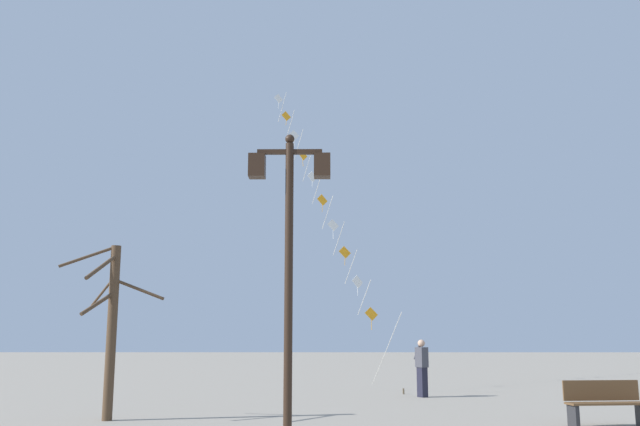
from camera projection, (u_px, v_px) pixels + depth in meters
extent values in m
plane|color=gray|center=(369.00, 395.00, 21.38)|extent=(160.00, 160.00, 0.00)
cylinder|color=black|center=(289.00, 290.00, 11.32)|extent=(0.14, 0.14, 5.01)
sphere|color=black|center=(290.00, 139.00, 11.80)|extent=(0.16, 0.16, 0.16)
cube|color=black|center=(290.00, 152.00, 11.75)|extent=(1.11, 0.08, 0.08)
cube|color=black|center=(257.00, 166.00, 11.71)|extent=(0.28, 0.28, 0.40)
cube|color=beige|center=(257.00, 166.00, 11.71)|extent=(0.19, 0.19, 0.30)
cube|color=black|center=(322.00, 166.00, 11.70)|extent=(0.28, 0.28, 0.40)
cube|color=beige|center=(322.00, 166.00, 11.70)|extent=(0.19, 0.19, 0.30)
cylinder|color=brown|center=(403.00, 391.00, 21.83)|extent=(0.06, 0.06, 0.18)
cylinder|color=silver|center=(387.00, 349.00, 22.93)|extent=(0.90, 1.77, 2.43)
cylinder|color=silver|center=(364.00, 297.00, 24.55)|extent=(0.46, 0.89, 1.21)
cylinder|color=silver|center=(351.00, 267.00, 25.62)|extent=(0.46, 0.89, 1.21)
cylinder|color=silver|center=(339.00, 238.00, 26.69)|extent=(0.46, 0.89, 1.21)
cylinder|color=silver|center=(328.00, 212.00, 27.76)|extent=(0.46, 0.89, 1.21)
cylinder|color=silver|center=(317.00, 188.00, 28.84)|extent=(0.46, 0.89, 1.21)
cylinder|color=silver|center=(308.00, 166.00, 29.91)|extent=(0.46, 0.89, 1.21)
cylinder|color=silver|center=(299.00, 145.00, 30.98)|extent=(0.46, 0.89, 1.21)
cylinder|color=silver|center=(290.00, 125.00, 32.05)|extent=(0.46, 0.89, 1.21)
cylinder|color=silver|center=(282.00, 107.00, 33.13)|extent=(0.46, 0.89, 1.21)
cube|color=orange|center=(371.00, 314.00, 24.01)|extent=(0.47, 0.12, 0.48)
cylinder|color=orange|center=(371.00, 325.00, 23.94)|extent=(0.02, 0.02, 0.37)
cube|color=white|center=(358.00, 282.00, 25.08)|extent=(0.41, 0.26, 0.48)
cylinder|color=white|center=(358.00, 292.00, 25.02)|extent=(0.04, 0.05, 0.33)
cube|color=orange|center=(345.00, 252.00, 26.16)|extent=(0.47, 0.13, 0.48)
cylinder|color=orange|center=(345.00, 261.00, 26.09)|extent=(0.03, 0.06, 0.30)
cube|color=white|center=(333.00, 225.00, 27.23)|extent=(0.46, 0.15, 0.48)
cylinder|color=white|center=(333.00, 234.00, 27.16)|extent=(0.03, 0.05, 0.36)
cube|color=orange|center=(322.00, 200.00, 28.30)|extent=(0.43, 0.22, 0.48)
cylinder|color=orange|center=(322.00, 208.00, 28.24)|extent=(0.04, 0.06, 0.32)
cube|color=white|center=(312.00, 177.00, 29.37)|extent=(0.40, 0.29, 0.48)
cylinder|color=white|center=(312.00, 184.00, 29.32)|extent=(0.03, 0.03, 0.25)
cube|color=orange|center=(303.00, 155.00, 30.45)|extent=(0.38, 0.31, 0.48)
cylinder|color=orange|center=(303.00, 163.00, 30.38)|extent=(0.05, 0.06, 0.33)
cube|color=white|center=(294.00, 135.00, 31.52)|extent=(0.46, 0.15, 0.48)
cylinder|color=white|center=(294.00, 142.00, 31.45)|extent=(0.03, 0.05, 0.33)
cube|color=orange|center=(286.00, 116.00, 32.59)|extent=(0.44, 0.20, 0.48)
cylinder|color=orange|center=(286.00, 123.00, 32.53)|extent=(0.03, 0.04, 0.26)
cube|color=white|center=(279.00, 98.00, 33.66)|extent=(0.42, 0.25, 0.48)
cylinder|color=white|center=(278.00, 105.00, 33.60)|extent=(0.05, 0.06, 0.33)
cube|color=#1E1E2D|center=(422.00, 382.00, 20.74)|extent=(0.31, 0.36, 0.90)
cube|color=#3F3F47|center=(422.00, 357.00, 20.87)|extent=(0.38, 0.45, 0.60)
sphere|color=tan|center=(421.00, 343.00, 20.95)|extent=(0.22, 0.22, 0.22)
cylinder|color=#3F3F47|center=(418.00, 351.00, 21.10)|extent=(0.25, 0.39, 0.50)
cylinder|color=#4C3826|center=(112.00, 331.00, 14.96)|extent=(0.22, 0.22, 3.76)
cylinder|color=#4C3826|center=(102.00, 267.00, 14.58)|extent=(0.27, 1.33, 0.68)
cylinder|color=#4C3826|center=(88.00, 256.00, 15.06)|extent=(1.15, 0.49, 0.54)
cylinder|color=#4C3826|center=(139.00, 289.00, 15.19)|extent=(1.11, 0.20, 0.48)
cylinder|color=#4C3826|center=(98.00, 303.00, 14.69)|extent=(0.51, 0.85, 0.57)
cylinder|color=#4C3826|center=(103.00, 291.00, 15.42)|extent=(0.73, 0.66, 0.64)
cube|color=brown|center=(607.00, 404.00, 13.61)|extent=(1.64, 0.61, 0.04)
cube|color=brown|center=(601.00, 390.00, 13.86)|extent=(1.59, 0.23, 0.40)
cube|color=#262628|center=(573.00, 416.00, 13.49)|extent=(0.13, 0.38, 0.45)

